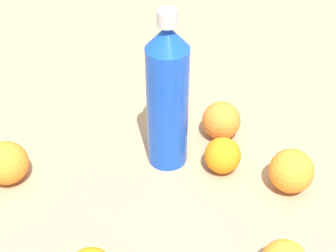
# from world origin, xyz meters

# --- Properties ---
(ground_plane) EXTENTS (2.40, 2.40, 0.00)m
(ground_plane) POSITION_xyz_m (0.00, 0.00, 0.00)
(ground_plane) COLOR #9E7F60
(water_bottle) EXTENTS (0.07, 0.07, 0.30)m
(water_bottle) POSITION_xyz_m (-0.00, 0.02, 0.14)
(water_bottle) COLOR blue
(water_bottle) RESTS_ON ground_plane
(orange_0) EXTENTS (0.07, 0.07, 0.07)m
(orange_0) POSITION_xyz_m (0.04, -0.09, 0.04)
(orange_0) COLOR orange
(orange_0) RESTS_ON ground_plane
(orange_1) EXTENTS (0.07, 0.07, 0.07)m
(orange_1) POSITION_xyz_m (-0.05, -0.07, 0.03)
(orange_1) COLOR orange
(orange_1) RESTS_ON ground_plane
(orange_3) EXTENTS (0.08, 0.08, 0.08)m
(orange_3) POSITION_xyz_m (0.02, 0.30, 0.04)
(orange_3) COLOR orange
(orange_3) RESTS_ON ground_plane
(orange_5) EXTENTS (0.08, 0.08, 0.08)m
(orange_5) POSITION_xyz_m (-0.12, -0.17, 0.04)
(orange_5) COLOR orange
(orange_5) RESTS_ON ground_plane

